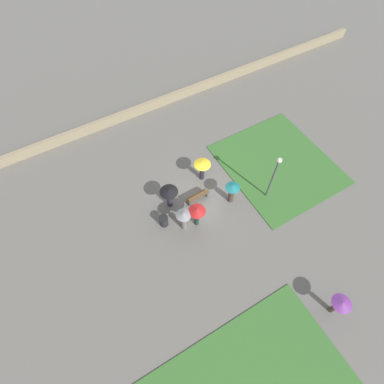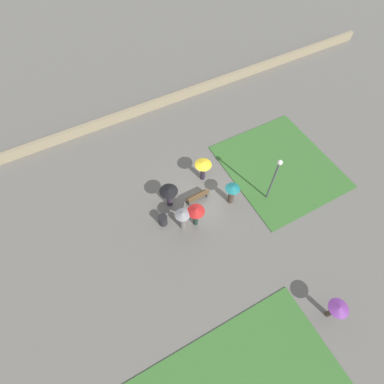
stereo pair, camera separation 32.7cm
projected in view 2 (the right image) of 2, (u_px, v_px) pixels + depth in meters
ground_plane at (202, 194)px, 20.41m from camera, size 90.00×90.00×0.00m
lawn_patch_near at (279, 166)px, 21.67m from camera, size 7.26×8.01×0.06m
parapet_wall at (146, 107)px, 24.51m from camera, size 45.00×0.35×0.81m
park_bench at (198, 197)px, 19.76m from camera, size 1.59×0.47×0.90m
lamp_post at (275, 175)px, 18.10m from camera, size 0.32×0.32×3.95m
trash_bin at (163, 220)px, 18.87m from camera, size 0.59×0.59×0.82m
crowd_person_teal at (232, 191)px, 19.13m from camera, size 0.95×0.95×1.76m
crowd_person_yellow at (203, 167)px, 20.03m from camera, size 1.13×1.13×1.76m
crowd_person_red at (196, 212)px, 18.01m from camera, size 1.08×1.08×1.85m
crowd_person_black at (169, 193)px, 18.89m from camera, size 1.18×1.18×1.78m
crowd_person_grey at (183, 218)px, 18.06m from camera, size 0.93×0.93×1.81m
lone_walker_far_path at (337, 309)px, 15.11m from camera, size 1.04×1.04×1.72m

